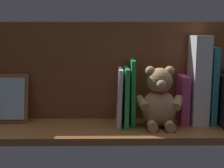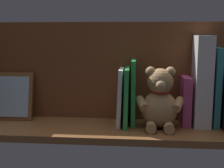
{
  "view_description": "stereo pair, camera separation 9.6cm",
  "coord_description": "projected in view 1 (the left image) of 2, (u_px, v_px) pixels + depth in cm",
  "views": [
    {
      "loc": [
        1.18,
        94.5,
        29.79
      ],
      "look_at": [
        0.0,
        0.0,
        13.98
      ],
      "focal_mm": 48.04,
      "sensor_mm": 36.0,
      "label": 1
    },
    {
      "loc": [
        -8.38,
        94.14,
        29.79
      ],
      "look_at": [
        0.0,
        0.0,
        13.98
      ],
      "focal_mm": 48.04,
      "sensor_mm": 36.0,
      "label": 2
    }
  ],
  "objects": [
    {
      "name": "book_2",
      "position": [
        211.0,
        85.0,
        1.0
      ],
      "size": [
        1.93,
        9.47,
        25.52
      ],
      "primitive_type": "cube",
      "color": "teal",
      "rests_on": "ground_plane"
    },
    {
      "name": "book_4",
      "position": [
        132.0,
        92.0,
        1.0
      ],
      "size": [
        1.36,
        10.54,
        21.43
      ],
      "primitive_type": "cube",
      "color": "green",
      "rests_on": "ground_plane"
    },
    {
      "name": "book_3",
      "position": [
        183.0,
        99.0,
        1.01
      ],
      "size": [
        2.76,
        9.12,
        16.07
      ],
      "primitive_type": "cube",
      "color": "#B23F72",
      "rests_on": "ground_plane"
    },
    {
      "name": "book_6",
      "position": [
        120.0,
        97.0,
        0.99
      ],
      "size": [
        2.0,
        11.99,
        18.67
      ],
      "primitive_type": "cube",
      "rotation": [
        0.0,
        -0.04,
        0.0
      ],
      "color": "silver",
      "rests_on": "ground_plane"
    },
    {
      "name": "ground_plane",
      "position": [
        112.0,
        129.0,
        0.98
      ],
      "size": [
        98.1,
        24.07,
        2.2
      ],
      "primitive_type": "cube",
      "color": "brown"
    },
    {
      "name": "dictionary_thick_white",
      "position": [
        198.0,
        80.0,
        1.0
      ],
      "size": [
        5.27,
        10.06,
        29.38
      ],
      "primitive_type": "cube",
      "color": "silver",
      "rests_on": "ground_plane"
    },
    {
      "name": "shelf_back_panel",
      "position": [
        112.0,
        71.0,
        1.05
      ],
      "size": [
        98.1,
        1.5,
        33.85
      ],
      "primitive_type": "cube",
      "color": "brown",
      "rests_on": "ground_plane"
    },
    {
      "name": "teddy_bear",
      "position": [
        159.0,
        100.0,
        0.97
      ],
      "size": [
        16.01,
        12.61,
        19.72
      ],
      "rotation": [
        0.0,
        0.0,
        -0.02
      ],
      "color": "tan",
      "rests_on": "ground_plane"
    },
    {
      "name": "book_1",
      "position": [
        222.0,
        100.0,
        0.99
      ],
      "size": [
        2.36,
        14.56,
        16.51
      ],
      "primitive_type": "cube",
      "color": "black",
      "rests_on": "ground_plane"
    },
    {
      "name": "book_5",
      "position": [
        126.0,
        96.0,
        0.99
      ],
      "size": [
        1.65,
        13.28,
        18.97
      ],
      "primitive_type": "cube",
      "rotation": [
        0.0,
        -0.02,
        0.0
      ],
      "color": "green",
      "rests_on": "ground_plane"
    },
    {
      "name": "picture_frame_leaning",
      "position": [
        7.0,
        98.0,
        1.02
      ],
      "size": [
        14.35,
        5.37,
        16.62
      ],
      "color": "brown",
      "rests_on": "ground_plane"
    }
  ]
}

